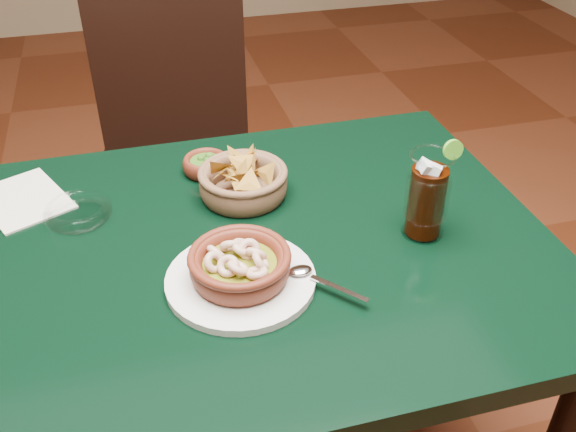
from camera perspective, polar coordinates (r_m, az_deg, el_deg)
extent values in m
cube|color=black|center=(1.11, -7.25, -3.88)|extent=(1.20, 0.80, 0.04)
cylinder|color=black|center=(1.73, 9.72, -3.73)|extent=(0.06, 0.06, 0.71)
cube|color=black|center=(1.78, -10.03, 2.15)|extent=(0.51, 0.51, 0.04)
cylinder|color=black|center=(1.81, -15.65, -7.71)|extent=(0.04, 0.04, 0.47)
cylinder|color=black|center=(1.77, -3.52, -7.31)|extent=(0.04, 0.04, 0.47)
cylinder|color=black|center=(2.10, -14.19, -0.73)|extent=(0.04, 0.04, 0.47)
cylinder|color=black|center=(2.06, -3.84, -0.25)|extent=(0.04, 0.04, 0.47)
cube|color=black|center=(1.84, -10.44, 12.10)|extent=(0.42, 0.11, 0.46)
cylinder|color=silver|center=(1.03, -4.23, -5.68)|extent=(0.24, 0.24, 0.01)
cylinder|color=#521D11|center=(1.02, -4.26, -5.24)|extent=(0.14, 0.14, 0.01)
torus|color=#521D11|center=(1.01, -4.30, -4.45)|extent=(0.18, 0.18, 0.04)
torus|color=#521D11|center=(1.00, -4.35, -3.60)|extent=(0.16, 0.16, 0.01)
cylinder|color=#5D6212|center=(1.01, -4.31, -4.28)|extent=(0.12, 0.12, 0.01)
torus|color=#CFAA94|center=(1.00, -2.87, -3.42)|extent=(0.04, 0.04, 0.05)
torus|color=#CFAA94|center=(1.01, -3.48, -2.99)|extent=(0.04, 0.03, 0.04)
torus|color=#CFAA94|center=(1.01, -4.12, -2.77)|extent=(0.05, 0.05, 0.03)
torus|color=#CFAA94|center=(1.02, -5.11, -2.69)|extent=(0.05, 0.03, 0.05)
torus|color=#CFAA94|center=(1.02, -6.38, -3.31)|extent=(0.04, 0.04, 0.04)
torus|color=#CFAA94|center=(0.99, -6.55, -4.10)|extent=(0.04, 0.04, 0.04)
torus|color=#CFAA94|center=(0.98, -5.36, -4.45)|extent=(0.05, 0.05, 0.04)
torus|color=#CFAA94|center=(0.98, -4.44, -4.60)|extent=(0.05, 0.05, 0.03)
torus|color=#CFAA94|center=(0.98, -2.80, -5.05)|extent=(0.04, 0.05, 0.02)
torus|color=#CFAA94|center=(0.99, -2.44, -3.99)|extent=(0.03, 0.04, 0.04)
cube|color=silver|center=(1.00, 4.56, -6.45)|extent=(0.07, 0.08, 0.00)
ellipsoid|color=silver|center=(1.02, 1.11, -4.85)|extent=(0.04, 0.03, 0.01)
cylinder|color=brown|center=(1.23, -3.96, 1.96)|extent=(0.14, 0.14, 0.01)
torus|color=brown|center=(1.22, -4.00, 2.88)|extent=(0.20, 0.20, 0.06)
torus|color=brown|center=(1.21, -4.05, 3.86)|extent=(0.17, 0.17, 0.01)
cone|color=#B37F2A|center=(1.22, -4.24, 2.84)|extent=(0.04, 0.09, 0.08)
cone|color=#B37F2A|center=(1.19, -4.18, 3.85)|extent=(0.05, 0.07, 0.06)
cone|color=#B37F2A|center=(1.19, -3.67, 3.47)|extent=(0.09, 0.04, 0.08)
cone|color=#B37F2A|center=(1.17, -3.46, 3.01)|extent=(0.08, 0.07, 0.04)
cone|color=#B37F2A|center=(1.23, -4.61, 5.15)|extent=(0.07, 0.06, 0.06)
cone|color=#B37F2A|center=(1.20, -5.86, 4.05)|extent=(0.07, 0.06, 0.06)
cone|color=#B37F2A|center=(1.24, -3.88, 5.25)|extent=(0.08, 0.06, 0.07)
cone|color=#B37F2A|center=(1.21, -5.38, 3.64)|extent=(0.08, 0.08, 0.05)
cone|color=#B37F2A|center=(1.21, -4.47, 3.40)|extent=(0.09, 0.08, 0.04)
cone|color=#B37F2A|center=(1.24, -3.41, 5.10)|extent=(0.07, 0.05, 0.09)
cone|color=#B37F2A|center=(1.19, -1.95, 3.77)|extent=(0.06, 0.06, 0.08)
cone|color=#B37F2A|center=(1.24, -4.40, 5.35)|extent=(0.06, 0.07, 0.06)
cone|color=#B37F2A|center=(1.23, -4.07, 3.36)|extent=(0.07, 0.06, 0.06)
cone|color=#B37F2A|center=(1.25, -3.24, 4.64)|extent=(0.07, 0.08, 0.06)
cone|color=#B37F2A|center=(1.21, -4.08, 4.71)|extent=(0.08, 0.05, 0.07)
cone|color=#B37F2A|center=(1.20, -3.18, 4.72)|extent=(0.02, 0.08, 0.08)
cone|color=#B37F2A|center=(1.23, -4.60, 3.90)|extent=(0.06, 0.06, 0.06)
cone|color=#B37F2A|center=(1.21, -3.55, 3.48)|extent=(0.06, 0.08, 0.06)
cone|color=#B37F2A|center=(1.19, -6.18, 4.41)|extent=(0.09, 0.05, 0.07)
cone|color=#B37F2A|center=(1.21, -3.50, 3.57)|extent=(0.05, 0.06, 0.07)
cylinder|color=#521D11|center=(1.32, -7.26, 4.02)|extent=(0.08, 0.08, 0.01)
torus|color=#521D11|center=(1.31, -7.30, 4.56)|extent=(0.11, 0.11, 0.04)
cylinder|color=#214B0F|center=(1.31, -7.32, 4.76)|extent=(0.06, 0.06, 0.01)
sphere|color=#214B0F|center=(1.31, -7.74, 5.07)|extent=(0.02, 0.02, 0.02)
sphere|color=#214B0F|center=(1.32, -7.06, 5.31)|extent=(0.02, 0.02, 0.02)
sphere|color=#214B0F|center=(1.32, -6.93, 5.32)|extent=(0.02, 0.02, 0.02)
sphere|color=#214B0F|center=(1.30, -7.01, 4.82)|extent=(0.02, 0.02, 0.02)
sphere|color=#214B0F|center=(1.30, -7.18, 4.88)|extent=(0.02, 0.02, 0.02)
cylinder|color=white|center=(1.16, 11.80, -1.34)|extent=(0.07, 0.07, 0.01)
torus|color=white|center=(1.11, 12.26, 1.82)|extent=(0.16, 0.16, 0.09)
cylinder|color=black|center=(1.12, 12.18, 1.28)|extent=(0.06, 0.06, 0.13)
cube|color=silver|center=(1.07, 12.22, 4.20)|extent=(0.02, 0.02, 0.03)
cube|color=silver|center=(1.10, 13.05, 3.14)|extent=(0.02, 0.03, 0.03)
cube|color=silver|center=(1.08, 11.96, 4.44)|extent=(0.03, 0.03, 0.03)
cube|color=silver|center=(1.08, 12.95, 3.96)|extent=(0.03, 0.03, 0.03)
torus|color=white|center=(1.07, 12.77, 5.26)|extent=(0.08, 0.08, 0.00)
cylinder|color=#51A625|center=(1.09, 14.46, 5.74)|extent=(0.03, 0.01, 0.03)
cylinder|color=white|center=(1.23, -18.08, -0.06)|extent=(0.11, 0.11, 0.01)
torus|color=white|center=(1.22, -18.19, 0.43)|extent=(0.13, 0.13, 0.03)
cube|color=beige|center=(1.32, -22.45, 1.38)|extent=(0.20, 0.22, 0.00)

